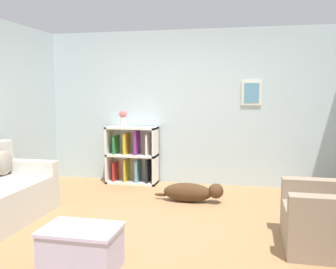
% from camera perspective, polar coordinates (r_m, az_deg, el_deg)
% --- Properties ---
extents(ground_plane, '(14.00, 14.00, 0.00)m').
position_cam_1_polar(ground_plane, '(4.46, -1.12, -14.12)').
color(ground_plane, '#997047').
extents(wall_back, '(5.60, 0.13, 2.60)m').
position_cam_1_polar(wall_back, '(6.39, 3.55, 4.10)').
color(wall_back, silver).
rests_on(wall_back, ground_plane).
extents(bookshelf, '(0.86, 0.36, 0.98)m').
position_cam_1_polar(bookshelf, '(6.48, -5.38, -3.17)').
color(bookshelf, silver).
rests_on(bookshelf, ground_plane).
extents(coffee_table, '(0.68, 0.47, 0.39)m').
position_cam_1_polar(coffee_table, '(3.53, -13.06, -16.38)').
color(coffee_table, '#BCB2D1').
rests_on(coffee_table, ground_plane).
extents(dog, '(1.01, 0.25, 0.29)m').
position_cam_1_polar(dog, '(5.42, 3.70, -8.76)').
color(dog, '#472D19').
rests_on(dog, ground_plane).
extents(vase, '(0.13, 0.13, 0.29)m').
position_cam_1_polar(vase, '(6.43, -6.85, 2.65)').
color(vase, silver).
rests_on(vase, bookshelf).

